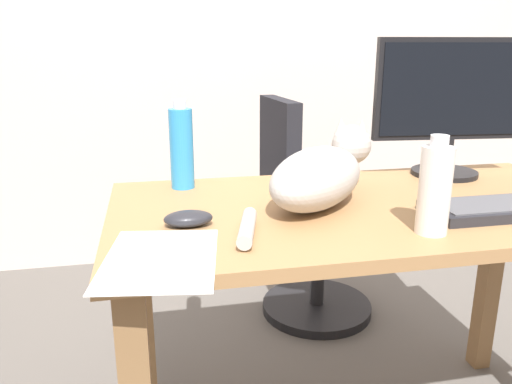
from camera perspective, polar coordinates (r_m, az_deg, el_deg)
back_wall at (r=2.75m, az=-0.36°, el=19.37°), size 6.00×0.04×2.60m
desk at (r=1.37m, az=12.59°, el=-6.05°), size 1.33×0.68×0.76m
office_chair at (r=2.16m, az=5.96°, el=-3.69°), size 0.48×0.48×0.95m
monitor at (r=1.65m, az=21.28°, el=9.43°), size 0.48×0.20×0.41m
cat at (r=1.27m, az=7.38°, el=2.02°), size 0.45×0.46×0.20m
computer_mouse at (r=1.14m, az=-7.67°, el=-2.99°), size 0.11×0.06×0.04m
paper_sheet at (r=0.98m, az=-10.75°, el=-7.39°), size 0.25×0.32×0.00m
water_bottle at (r=1.43m, az=-8.42°, el=5.00°), size 0.07×0.07×0.25m
spray_bottle at (r=1.13m, az=19.58°, el=0.33°), size 0.07×0.07×0.21m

